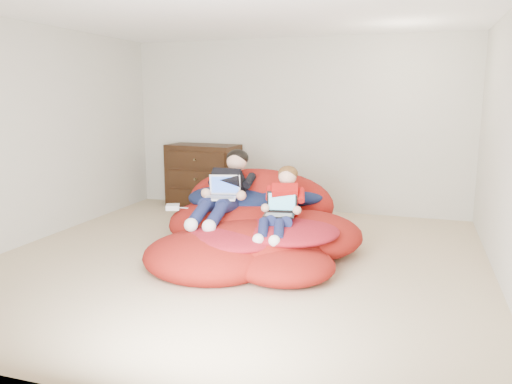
# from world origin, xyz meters

# --- Properties ---
(room_shell) EXTENTS (5.10, 5.10, 2.77)m
(room_shell) POSITION_xyz_m (0.00, 0.00, 0.22)
(room_shell) COLOR #C5AF8C
(room_shell) RESTS_ON ground
(dresser) EXTENTS (1.11, 0.65, 0.96)m
(dresser) POSITION_xyz_m (-1.35, 2.22, 0.48)
(dresser) COLOR black
(dresser) RESTS_ON ground
(beanbag_pile) EXTENTS (2.26, 2.43, 0.89)m
(beanbag_pile) POSITION_xyz_m (0.06, 0.40, 0.26)
(beanbag_pile) COLOR #A21812
(beanbag_pile) RESTS_ON ground
(cream_pillow) EXTENTS (0.45, 0.29, 0.29)m
(cream_pillow) POSITION_xyz_m (-0.48, 1.20, 0.62)
(cream_pillow) COLOR beige
(cream_pillow) RESTS_ON beanbag_pile
(older_boy) EXTENTS (0.36, 1.30, 0.72)m
(older_boy) POSITION_xyz_m (-0.28, 0.46, 0.68)
(older_boy) COLOR black
(older_boy) RESTS_ON beanbag_pile
(younger_boy) EXTENTS (0.35, 0.95, 0.65)m
(younger_boy) POSITION_xyz_m (0.44, 0.14, 0.61)
(younger_boy) COLOR red
(younger_boy) RESTS_ON beanbag_pile
(laptop_white) EXTENTS (0.39, 0.38, 0.25)m
(laptop_white) POSITION_xyz_m (-0.28, 0.33, 0.64)
(laptop_white) COLOR white
(laptop_white) RESTS_ON older_boy
(laptop_black) EXTENTS (0.34, 0.29, 0.23)m
(laptop_black) POSITION_xyz_m (0.44, 0.08, 0.56)
(laptop_black) COLOR black
(laptop_black) RESTS_ON younger_boy
(power_adapter) EXTENTS (0.20, 0.20, 0.06)m
(power_adapter) POSITION_xyz_m (-0.92, 0.37, 0.42)
(power_adapter) COLOR white
(power_adapter) RESTS_ON beanbag_pile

